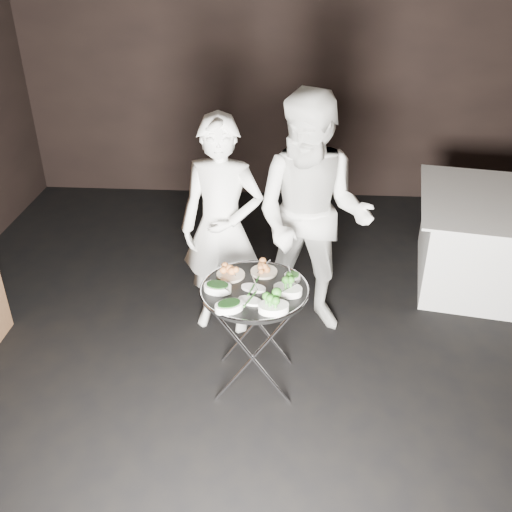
# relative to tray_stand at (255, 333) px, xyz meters

# --- Properties ---
(floor) EXTENTS (6.00, 7.00, 0.05)m
(floor) POSITION_rel_tray_stand_xyz_m (0.16, -0.16, -0.46)
(floor) COLOR black
(floor) RESTS_ON ground
(wall_back) EXTENTS (6.00, 0.05, 3.00)m
(wall_back) POSITION_rel_tray_stand_xyz_m (0.16, 3.37, 1.07)
(wall_back) COLOR black
(wall_back) RESTS_ON floor
(tray_stand) EXTENTS (0.53, 0.45, 0.77)m
(tray_stand) POSITION_rel_tray_stand_xyz_m (0.00, 0.00, 0.00)
(tray_stand) COLOR silver
(tray_stand) RESTS_ON floor
(serving_tray) EXTENTS (0.72, 0.72, 0.04)m
(serving_tray) POSITION_rel_tray_stand_xyz_m (0.00, 0.00, 0.35)
(serving_tray) COLOR black
(serving_tray) RESTS_ON tray_stand
(potato_plate_a) EXTENTS (0.19, 0.19, 0.07)m
(potato_plate_a) POSITION_rel_tray_stand_xyz_m (-0.17, 0.15, 0.39)
(potato_plate_a) COLOR beige
(potato_plate_a) RESTS_ON serving_tray
(potato_plate_b) EXTENTS (0.18, 0.18, 0.07)m
(potato_plate_b) POSITION_rel_tray_stand_xyz_m (0.05, 0.20, 0.38)
(potato_plate_b) COLOR beige
(potato_plate_b) RESTS_ON serving_tray
(greens_bowl) EXTENTS (0.11, 0.11, 0.06)m
(greens_bowl) POSITION_rel_tray_stand_xyz_m (0.24, 0.12, 0.38)
(greens_bowl) COLOR white
(greens_bowl) RESTS_ON serving_tray
(asparagus_plate_a) EXTENTS (0.18, 0.13, 0.03)m
(asparagus_plate_a) POSITION_rel_tray_stand_xyz_m (-0.01, -0.00, 0.37)
(asparagus_plate_a) COLOR white
(asparagus_plate_a) RESTS_ON serving_tray
(asparagus_plate_b) EXTENTS (0.18, 0.14, 0.03)m
(asparagus_plate_b) POSITION_rel_tray_stand_xyz_m (-0.02, -0.15, 0.37)
(asparagus_plate_b) COLOR white
(asparagus_plate_b) RESTS_ON serving_tray
(spinach_bowl_a) EXTENTS (0.20, 0.14, 0.07)m
(spinach_bowl_a) POSITION_rel_tray_stand_xyz_m (-0.23, -0.04, 0.39)
(spinach_bowl_a) COLOR white
(spinach_bowl_a) RESTS_ON serving_tray
(spinach_bowl_b) EXTENTS (0.21, 0.18, 0.07)m
(spinach_bowl_b) POSITION_rel_tray_stand_xyz_m (-0.14, -0.24, 0.39)
(spinach_bowl_b) COLOR white
(spinach_bowl_b) RESTS_ON serving_tray
(broccoli_bowl_a) EXTENTS (0.21, 0.17, 0.08)m
(broccoli_bowl_a) POSITION_rel_tray_stand_xyz_m (0.22, -0.04, 0.39)
(broccoli_bowl_a) COLOR white
(broccoli_bowl_a) RESTS_ON serving_tray
(broccoli_bowl_b) EXTENTS (0.21, 0.16, 0.08)m
(broccoli_bowl_b) POSITION_rel_tray_stand_xyz_m (0.13, -0.24, 0.39)
(broccoli_bowl_b) COLOR white
(broccoli_bowl_b) RESTS_ON serving_tray
(serving_utensils) EXTENTS (0.58, 0.42, 0.01)m
(serving_utensils) POSITION_rel_tray_stand_xyz_m (0.02, 0.07, 0.40)
(serving_utensils) COLOR silver
(serving_utensils) RESTS_ON serving_tray
(waiter_left) EXTENTS (0.68, 0.49, 1.73)m
(waiter_left) POSITION_rel_tray_stand_xyz_m (-0.29, 0.68, 0.43)
(waiter_left) COLOR white
(waiter_left) RESTS_ON floor
(waiter_right) EXTENTS (1.07, 0.92, 1.90)m
(waiter_right) POSITION_rel_tray_stand_xyz_m (0.38, 0.75, 0.51)
(waiter_right) COLOR white
(waiter_right) RESTS_ON floor
(dining_table) EXTENTS (1.41, 1.41, 0.80)m
(dining_table) POSITION_rel_tray_stand_xyz_m (2.06, 1.48, -0.03)
(dining_table) COLOR white
(dining_table) RESTS_ON floor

